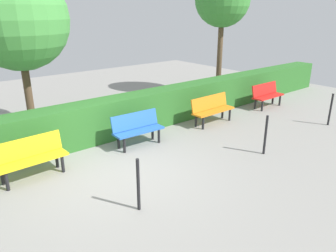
{
  "coord_description": "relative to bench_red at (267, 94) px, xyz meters",
  "views": [
    {
      "loc": [
        3.17,
        5.62,
        3.38
      ],
      "look_at": [
        -1.8,
        -0.44,
        0.55
      ],
      "focal_mm": 34.49,
      "sensor_mm": 36.0,
      "label": 1
    }
  ],
  "objects": [
    {
      "name": "ground_plane",
      "position": [
        6.88,
        0.95,
        -0.48
      ],
      "size": [
        23.97,
        23.97,
        0.0
      ],
      "primitive_type": "plane",
      "color": "gray"
    },
    {
      "name": "bench_red",
      "position": [
        0.0,
        0.0,
        0.0
      ],
      "size": [
        1.41,
        0.47,
        0.86
      ],
      "rotation": [
        0.0,
        0.0,
        0.01
      ],
      "color": "red",
      "rests_on": "ground_plane"
    },
    {
      "name": "railing_post_far",
      "position": [
        7.31,
        2.41,
        0.02
      ],
      "size": [
        0.06,
        0.06,
        1.0
      ],
      "primitive_type": "cylinder",
      "color": "black",
      "rests_on": "ground_plane"
    },
    {
      "name": "railing_post_mid",
      "position": [
        3.56,
        2.41,
        0.02
      ],
      "size": [
        0.06,
        0.06,
        1.0
      ],
      "primitive_type": "cylinder",
      "color": "black",
      "rests_on": "ground_plane"
    },
    {
      "name": "bench_yellow",
      "position": [
        8.39,
        -0.02,
        0.0
      ],
      "size": [
        1.48,
        0.52,
        0.86
      ],
      "rotation": [
        0.0,
        0.0,
        0.05
      ],
      "color": "yellow",
      "rests_on": "ground_plane"
    },
    {
      "name": "tree_near",
      "position": [
        0.02,
        -2.36,
        3.27
      ],
      "size": [
        2.13,
        2.13,
        4.84
      ],
      "color": "brown",
      "rests_on": "ground_plane"
    },
    {
      "name": "railing_post_near",
      "position": [
        0.2,
        2.41,
        0.02
      ],
      "size": [
        0.06,
        0.06,
        1.0
      ],
      "primitive_type": "cylinder",
      "color": "black",
      "rests_on": "ground_plane"
    },
    {
      "name": "hedge_row",
      "position": [
        5.63,
        -1.02,
        0.07
      ],
      "size": [
        19.97,
        0.74,
        1.09
      ],
      "primitive_type": "cube",
      "color": "#2D6B28",
      "rests_on": "ground_plane"
    },
    {
      "name": "tree_mid",
      "position": [
        7.48,
        -2.79,
        2.66
      ],
      "size": [
        2.68,
        2.68,
        4.49
      ],
      "color": "brown",
      "rests_on": "ground_plane"
    },
    {
      "name": "bench_orange",
      "position": [
        2.87,
        -0.03,
        0.0
      ],
      "size": [
        1.55,
        0.5,
        0.86
      ],
      "rotation": [
        0.0,
        0.0,
        0.03
      ],
      "color": "orange",
      "rests_on": "ground_plane"
    },
    {
      "name": "bench_blue",
      "position": [
        5.66,
        -0.05,
        -0.0
      ],
      "size": [
        1.38,
        0.52,
        0.86
      ],
      "rotation": [
        0.0,
        0.0,
        -0.04
      ],
      "color": "blue",
      "rests_on": "ground_plane"
    }
  ]
}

